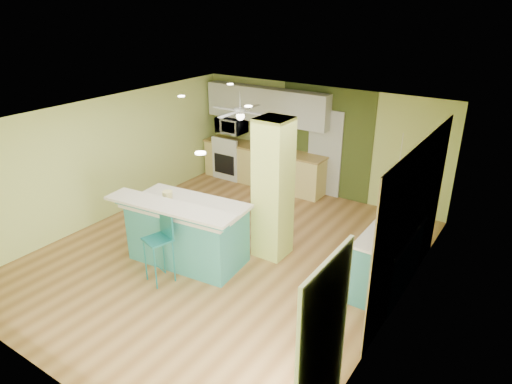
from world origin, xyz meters
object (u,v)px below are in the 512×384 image
peninsula (187,231)px  canister (167,195)px  bar_stool (162,236)px  fruit_bowl (275,149)px  side_counter (388,259)px

peninsula → canister: 0.70m
bar_stool → fruit_bowl: (-0.58, 4.34, 0.18)m
bar_stool → side_counter: bearing=46.5°
peninsula → side_counter: 3.35m
fruit_bowl → canister: 3.69m
peninsula → canister: (-0.39, -0.01, 0.58)m
bar_stool → side_counter: 3.57m
peninsula → side_counter: size_ratio=1.48×
peninsula → fruit_bowl: (-0.51, 3.68, 0.41)m
side_counter → bar_stool: bearing=-149.7°
side_counter → fruit_bowl: 4.48m
fruit_bowl → canister: size_ratio=1.76×
peninsula → canister: peninsula is taller
fruit_bowl → peninsula: bearing=-82.2°
fruit_bowl → canister: (0.12, -3.69, 0.17)m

